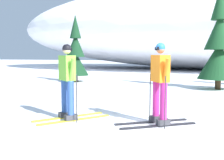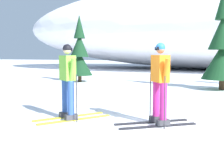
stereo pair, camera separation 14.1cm
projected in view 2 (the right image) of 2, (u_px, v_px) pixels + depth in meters
name	position (u px, v px, depth m)	size (l,w,h in m)	color
ground_plane	(144.00, 133.00, 5.26)	(120.00, 120.00, 0.00)	white
skier_orange_jacket	(160.00, 82.00, 5.84)	(1.67, 1.38, 1.76)	black
skier_lime_jacket	(68.00, 80.00, 6.32)	(1.47, 1.69, 1.75)	gold
pine_tree_far_left	(80.00, 54.00, 15.00)	(1.41, 1.41, 3.66)	#47301E
pine_tree_center_left	(223.00, 45.00, 11.58)	(1.76, 1.76, 4.56)	#47301E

